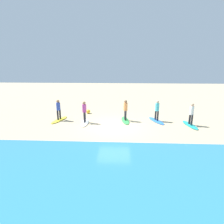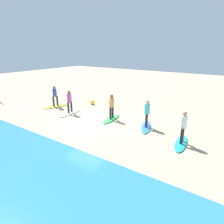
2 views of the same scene
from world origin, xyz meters
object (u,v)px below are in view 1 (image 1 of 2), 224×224
surfboard_teal (190,125)px  surfer_green (125,109)px  surfer_teal (192,112)px  surfer_white (84,110)px  surfer_yellow (58,108)px  surfer_blue (157,109)px  surfboard_blue (156,121)px  surfboard_yellow (59,120)px  surfboard_white (85,122)px  beach_ball (88,111)px  surfboard_green (125,120)px

surfboard_teal → surfer_green: (4.87, -0.91, 0.99)m
surfer_teal → surfboard_teal: bearing=0.0°
surfer_white → surfer_yellow: size_ratio=1.00×
surfer_blue → surfboard_blue: bearing=180.0°
surfer_blue → surfer_teal: bearing=158.2°
surfboard_yellow → surfboard_blue: bearing=106.6°
surfer_blue → surfboard_white: bearing=7.2°
beach_ball → surfboard_teal: bearing=160.2°
surfboard_white → surfer_white: size_ratio=1.28×
surfer_teal → surfer_yellow: same height
surfboard_teal → surfer_green: bearing=-108.7°
surfboard_teal → surfboard_blue: size_ratio=1.00×
surfboard_blue → beach_ball: 6.28m
surfer_blue → surfer_yellow: same height
surfboard_blue → surfer_white: (5.71, 0.72, 0.99)m
surfer_green → surfer_yellow: same height
surfboard_teal → surfer_yellow: 10.38m
surfboard_teal → surfboard_yellow: same height
surfboard_white → surfboard_yellow: bearing=-108.0°
surfer_teal → surfer_blue: 2.54m
surfboard_green → beach_ball: 4.00m
surfer_yellow → surfer_green: bearing=-178.5°
surfer_teal → surfer_yellow: (10.30, -0.77, 0.00)m
surfboard_teal → surfer_green: 5.05m
surfboard_blue → surfboard_yellow: bearing=-110.1°
surfboard_blue → surfer_yellow: surfer_yellow is taller
surfboard_white → surfer_blue: bearing=93.0°
surfboard_yellow → surfboard_white: bearing=91.5°
surfboard_yellow → beach_ball: size_ratio=5.48×
surfboard_teal → surfboard_yellow: 10.33m
surfboard_white → surfer_green: bearing=98.0°
surfboard_teal → surfer_teal: (0.00, 0.00, 0.99)m
surfer_teal → surfboard_white: bearing=-1.6°
surfboard_blue → beach_ball: beach_ball is taller
surfboard_green → surfboard_yellow: (5.43, 0.14, 0.00)m
surfboard_teal → surfer_white: 8.13m
surfboard_green → surfboard_white: 3.27m
surfboard_white → surfboard_yellow: same height
surfboard_white → surfer_white: (0.00, 0.00, 0.99)m
surfboard_white → surfer_white: 0.99m
surfer_white → surfboard_yellow: surfer_white is taller
surfer_green → surfer_yellow: (5.43, 0.14, 0.00)m
surfer_teal → surfer_white: (8.07, -0.22, 0.00)m
surfer_teal → surfer_blue: bearing=-21.8°
surfer_green → surfboard_green: bearing=0.0°
surfer_blue → surfer_white: same height
surfboard_green → surfer_white: 3.42m
surfboard_blue → surfboard_green: same height
surfboard_teal → surfboard_blue: (2.36, -0.94, 0.00)m
surfer_teal → surfboard_white: surfer_teal is taller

